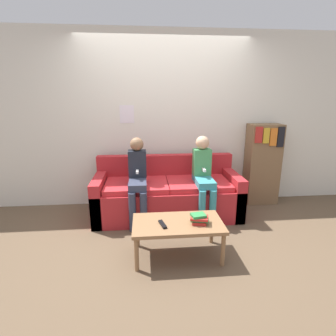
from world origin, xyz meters
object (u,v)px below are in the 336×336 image
person_left (138,176)px  bookshelf (262,164)px  couch (167,195)px  coffee_table (178,226)px  person_right (203,173)px  tv_remote (163,224)px

person_left → bookshelf: bearing=14.5°
person_left → couch: bearing=24.8°
person_left → bookshelf: (1.94, 0.50, -0.01)m
coffee_table → person_left: size_ratio=0.83×
coffee_table → person_right: person_right is taller
coffee_table → tv_remote: (-0.16, -0.05, 0.06)m
person_right → bookshelf: bookshelf is taller
coffee_table → couch: bearing=90.9°
couch → bookshelf: bearing=11.5°
couch → bookshelf: bookshelf is taller
couch → coffee_table: 1.06m
bookshelf → person_right: bearing=-154.7°
coffee_table → person_left: bearing=116.3°
couch → person_left: person_left is taller
coffee_table → person_right: (0.46, 0.87, 0.31)m
couch → person_right: 0.63m
person_right → bookshelf: 1.17m
person_left → person_right: size_ratio=0.99×
couch → coffee_table: size_ratio=2.15×
person_right → bookshelf: (1.06, 0.50, -0.02)m
coffee_table → bookshelf: bookshelf is taller
couch → person_right: (0.48, -0.19, 0.36)m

